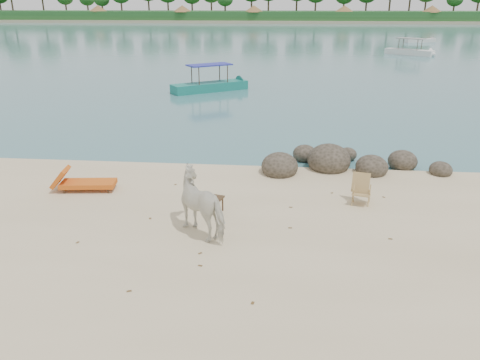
% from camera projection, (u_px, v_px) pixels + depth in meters
% --- Properties ---
extents(water, '(400.00, 400.00, 0.00)m').
position_uv_depth(water, '(282.00, 31.00, 94.66)').
color(water, '#3C6F78').
rests_on(water, ground).
extents(far_shore, '(420.00, 90.00, 1.40)m').
position_uv_depth(far_shore, '(284.00, 18.00, 169.10)').
color(far_shore, tan).
rests_on(far_shore, ground).
extents(far_scenery, '(420.00, 18.00, 9.50)m').
position_uv_depth(far_scenery, '(284.00, 11.00, 137.00)').
color(far_scenery, '#1E4C1E').
rests_on(far_scenery, ground).
extents(boulders, '(6.39, 2.95, 1.12)m').
position_uv_depth(boulders, '(337.00, 163.00, 16.21)').
color(boulders, '#2F291F').
rests_on(boulders, ground).
extents(cow, '(1.96, 1.87, 1.57)m').
position_uv_depth(cow, '(205.00, 204.00, 11.51)').
color(cow, beige).
rests_on(cow, ground).
extents(side_table, '(0.62, 0.48, 0.44)m').
position_uv_depth(side_table, '(213.00, 205.00, 12.83)').
color(side_table, '#361F15').
rests_on(side_table, ground).
extents(lounge_chair, '(2.11, 0.95, 0.61)m').
position_uv_depth(lounge_chair, '(88.00, 182.00, 14.28)').
color(lounge_chair, '#C13E16').
rests_on(lounge_chair, ground).
extents(deck_chair, '(0.67, 0.71, 0.85)m').
position_uv_depth(deck_chair, '(362.00, 191.00, 13.23)').
color(deck_chair, '#A58452').
rests_on(deck_chair, ground).
extents(boat_near, '(5.44, 4.41, 2.81)m').
position_uv_depth(boat_near, '(209.00, 69.00, 30.32)').
color(boat_near, '#167367').
rests_on(boat_near, water).
extents(boat_mid, '(5.56, 4.64, 2.90)m').
position_uv_depth(boat_mid, '(411.00, 41.00, 51.68)').
color(boat_mid, silver).
rests_on(boat_mid, water).
extents(boat_far, '(5.12, 2.60, 0.58)m').
position_uv_depth(boat_far, '(420.00, 40.00, 68.60)').
color(boat_far, silver).
rests_on(boat_far, water).
extents(dead_leaves, '(8.00, 6.12, 0.00)m').
position_uv_depth(dead_leaves, '(244.00, 231.00, 11.86)').
color(dead_leaves, brown).
rests_on(dead_leaves, ground).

